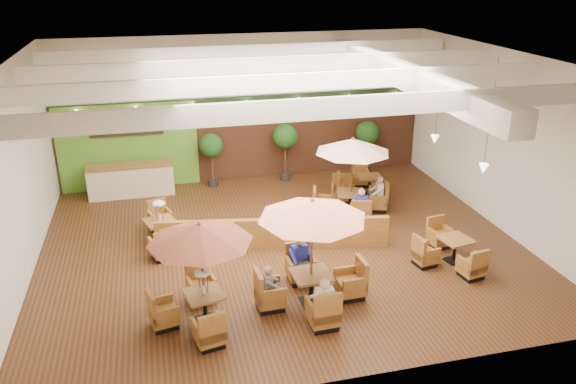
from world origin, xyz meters
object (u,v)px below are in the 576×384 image
object	(u,v)px
service_counter	(131,180)
topiary_0	(211,148)
topiary_1	(285,139)
diner_4	(378,190)
table_5	(362,187)
table_1	(312,234)
diner_0	(324,298)
diner_3	(361,203)
diner_1	(300,255)
topiary_2	(367,135)
diner_2	(270,282)
table_3	(161,228)
booth_divider	(273,234)
table_0	(198,251)
table_2	(352,162)
table_4	(446,252)

from	to	relation	value
service_counter	topiary_0	distance (m)	3.11
topiary_1	diner_4	distance (m)	4.39
table_5	topiary_1	bearing A→B (deg)	148.63
table_1	diner_4	xyz separation A→B (m)	(3.73, 4.84, -1.16)
diner_0	diner_3	size ratio (longest dim) A/B	1.01
diner_1	table_5	bearing A→B (deg)	-137.24
service_counter	table_1	size ratio (longest dim) A/B	1.06
topiary_2	diner_0	world-z (taller)	topiary_2
topiary_2	diner_2	world-z (taller)	topiary_2
topiary_0	table_3	bearing A→B (deg)	-115.54
topiary_0	booth_divider	bearing A→B (deg)	-78.17
table_0	table_3	size ratio (longest dim) A/B	0.98
table_3	diner_0	xyz separation A→B (m)	(3.49, -5.17, 0.28)
table_1	diner_0	bearing A→B (deg)	-92.11
topiary_0	diner_2	world-z (taller)	topiary_0
topiary_0	table_0	bearing A→B (deg)	-98.33
service_counter	topiary_2	size ratio (longest dim) A/B	1.40
topiary_0	topiary_1	world-z (taller)	topiary_1
table_1	diner_0	xyz separation A→B (m)	(0.00, -1.03, -1.13)
diner_0	diner_4	bearing A→B (deg)	58.33
table_0	diner_2	xyz separation A→B (m)	(1.66, 0.15, -1.13)
topiary_0	topiary_1	xyz separation A→B (m)	(2.82, -0.00, 0.14)
table_2	diner_0	bearing A→B (deg)	-97.29
table_1	booth_divider	bearing A→B (deg)	93.69
topiary_1	diner_2	distance (m)	8.82
table_1	topiary_2	size ratio (longest dim) A/B	1.32
topiary_1	diner_3	world-z (taller)	topiary_1
table_4	diner_1	xyz separation A→B (m)	(-4.25, 0.00, 0.43)
table_4	table_2	bearing A→B (deg)	101.88
diner_2	table_4	bearing A→B (deg)	105.31
service_counter	table_0	xyz separation A→B (m)	(1.70, -8.38, 1.27)
table_4	diner_4	world-z (taller)	diner_4
table_0	topiary_0	distance (m)	8.67
booth_divider	diner_0	bearing A→B (deg)	-75.07
table_0	diner_3	distance (m)	6.86
topiary_1	topiary_2	xyz separation A→B (m)	(3.32, 0.00, -0.08)
table_3	topiary_2	world-z (taller)	topiary_2
booth_divider	diner_0	size ratio (longest dim) A/B	8.14
table_2	topiary_1	size ratio (longest dim) A/B	1.23
table_3	table_4	size ratio (longest dim) A/B	1.08
topiary_2	diner_1	bearing A→B (deg)	-122.43
topiary_1	service_counter	bearing A→B (deg)	-178.02
table_1	service_counter	bearing A→B (deg)	116.00
table_0	topiary_0	size ratio (longest dim) A/B	1.28
service_counter	topiary_1	size ratio (longest dim) A/B	1.34
booth_divider	topiary_0	distance (m)	5.63
topiary_2	diner_3	distance (m)	5.03
table_1	topiary_1	bearing A→B (deg)	78.62
table_2	diner_4	bearing A→B (deg)	17.82
table_0	diner_4	size ratio (longest dim) A/B	3.42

